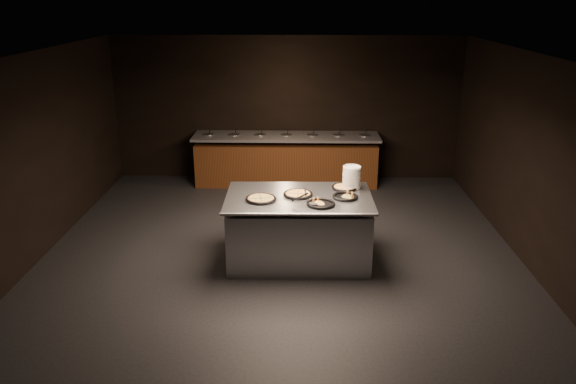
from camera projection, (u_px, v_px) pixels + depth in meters
name	position (u px, v px, depth m)	size (l,w,h in m)	color
room	(280.00, 166.00, 7.62)	(7.02, 8.02, 2.92)	black
salad_bar	(286.00, 163.00, 11.31)	(3.70, 0.83, 1.18)	#603116
serving_counter	(299.00, 230.00, 8.01)	(2.06, 1.33, 0.98)	#B8BAC0
plate_stack	(352.00, 178.00, 8.11)	(0.26, 0.26, 0.33)	silver
pan_veggie_whole	(261.00, 199.00, 7.69)	(0.42, 0.42, 0.04)	black
pan_cheese_whole	(298.00, 194.00, 7.87)	(0.41, 0.41, 0.04)	black
pan_cheese_slices_a	(345.00, 187.00, 8.14)	(0.38, 0.38, 0.04)	black
pan_cheese_slices_b	(321.00, 204.00, 7.51)	(0.38, 0.38, 0.04)	black
pan_veggie_slices	(345.00, 196.00, 7.77)	(0.36, 0.36, 0.04)	black
server_left	(305.00, 193.00, 7.78)	(0.11, 0.30, 0.14)	#B8BAC0
server_right	(304.00, 199.00, 7.49)	(0.35, 0.10, 0.17)	#B8BAC0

